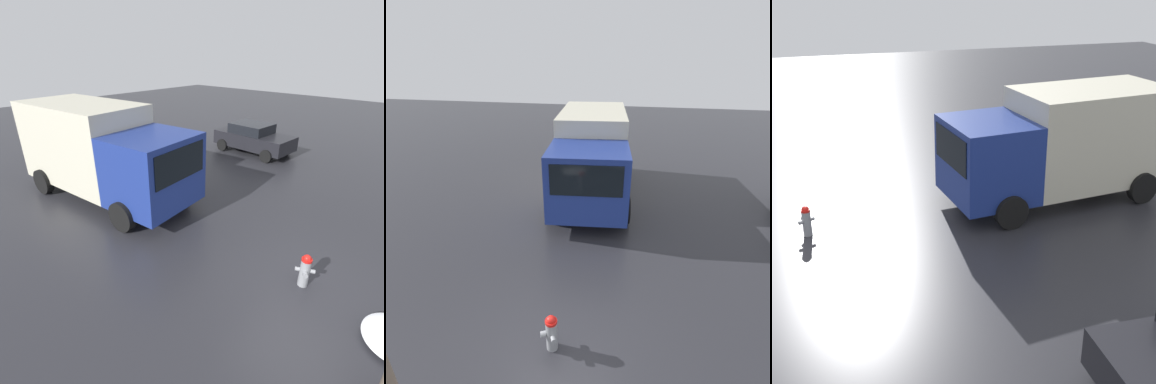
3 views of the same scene
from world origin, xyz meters
TOP-DOWN VIEW (x-y plane):
  - ground_plane at (0.00, 0.00)m, footprint 60.00×60.00m
  - fire_hydrant at (-0.00, 0.00)m, footprint 0.41×0.35m
  - delivery_truck at (7.16, 0.38)m, footprint 6.70×3.29m

SIDE VIEW (x-z plane):
  - ground_plane at x=0.00m, z-range 0.00..0.00m
  - fire_hydrant at x=0.00m, z-range 0.01..0.82m
  - delivery_truck at x=7.16m, z-range 0.12..3.28m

